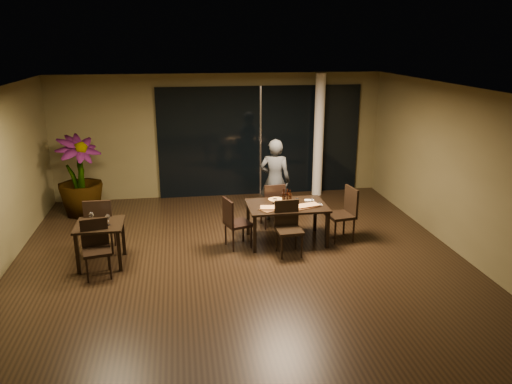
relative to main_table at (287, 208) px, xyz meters
The scene contains 32 objects.
ground 1.45m from the main_table, 141.34° to the right, with size 8.00×8.00×0.00m, color black.
wall_back 3.50m from the main_table, 107.10° to the left, with size 8.00×0.10×3.00m, color brown.
wall_front 5.02m from the main_table, 101.65° to the right, with size 8.00×0.10×3.00m, color brown.
wall_right 3.26m from the main_table, 14.70° to the right, with size 0.10×8.00×3.00m, color brown.
ceiling 2.67m from the main_table, 141.34° to the right, with size 8.00×8.00×0.04m, color silver.
window_panel 3.23m from the main_table, 90.00° to the left, with size 5.00×0.06×2.70m, color black.
column 3.28m from the main_table, 63.84° to the left, with size 0.24×0.24×3.00m, color silver.
main_table is the anchor object (origin of this frame).
side_table 3.44m from the main_table, behind, with size 0.80×0.80×0.75m.
chair_main_far 0.79m from the main_table, 99.05° to the left, with size 0.49×0.49×0.96m.
chair_main_near 0.55m from the main_table, 99.69° to the right, with size 0.48×0.48×0.98m.
chair_main_left 1.06m from the main_table, behind, with size 0.56×0.56×0.97m.
chair_main_right 1.15m from the main_table, ahead, with size 0.56×0.56×1.05m.
chair_side_far 3.47m from the main_table, behind, with size 0.49×0.49×1.05m.
chair_side_near 3.54m from the main_table, 165.06° to the right, with size 0.52×0.52×0.95m.
diner 1.22m from the main_table, 90.21° to the left, with size 0.61×0.40×1.79m, color #2D3032.
potted_plant 4.74m from the main_table, 152.17° to the left, with size 0.97×0.97×1.78m, color #1C4717.
pizza_board_left 0.38m from the main_table, 145.83° to the right, with size 0.50×0.25×0.01m, color #432A15.
pizza_board_right 0.40m from the main_table, 27.40° to the right, with size 0.51×0.26×0.01m, color #492B17.
oblong_pizza_left 0.39m from the main_table, 145.83° to the right, with size 0.45×0.21×0.02m, color maroon, non-canonical shape.
oblong_pizza_right 0.41m from the main_table, 27.40° to the right, with size 0.44×0.20×0.02m, color #6B0A09, non-canonical shape.
round_pizza 0.35m from the main_table, 116.42° to the left, with size 0.30×0.30×0.01m, color #B73414.
bottle_a 0.24m from the main_table, 155.37° to the left, with size 0.07×0.07×0.31m, color black, non-canonical shape.
bottle_b 0.23m from the main_table, 14.06° to the right, with size 0.06×0.06×0.29m, color black, non-canonical shape.
bottle_c 0.23m from the main_table, 71.21° to the left, with size 0.06×0.06×0.28m, color black, non-canonical shape.
tumbler_left 0.27m from the main_table, 155.02° to the left, with size 0.08×0.08×0.10m, color white.
tumbler_right 0.26m from the main_table, 21.19° to the left, with size 0.07×0.07×0.08m, color white.
napkin_near 0.58m from the main_table, 12.04° to the right, with size 0.18×0.10×0.01m, color white.
napkin_far 0.52m from the main_table, 19.68° to the left, with size 0.18×0.10×0.01m, color silver.
wine_glass_a 3.56m from the main_table, behind, with size 0.08×0.08×0.18m, color white, non-canonical shape.
wine_glass_b 3.30m from the main_table, 169.69° to the right, with size 0.08×0.08×0.18m, color white, non-canonical shape.
side_napkin 3.46m from the main_table, 168.34° to the right, with size 0.18×0.11×0.01m, color white.
Camera 1 is at (-0.97, -8.02, 3.81)m, focal length 35.00 mm.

